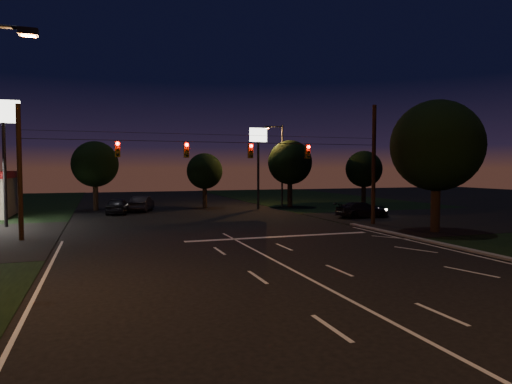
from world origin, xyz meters
name	(u,v)px	position (x,y,z in m)	size (l,w,h in m)	color
ground	(322,286)	(0.00, 0.00, 0.00)	(140.00, 140.00, 0.00)	black
cross_street_right	(448,219)	(20.00, 16.00, 0.00)	(20.00, 16.00, 0.02)	black
center_line	(439,347)	(0.00, -6.00, 0.01)	(0.14, 40.00, 0.01)	silver
stop_bar	(280,237)	(3.00, 11.50, 0.01)	(12.00, 0.50, 0.01)	silver
utility_pole_right	(373,224)	(12.00, 15.00, 0.00)	(0.30, 0.30, 9.00)	black
utility_pole_left	(22,241)	(-12.00, 15.00, 0.00)	(0.28, 0.28, 8.00)	black
signal_span	(219,150)	(0.00, 14.96, 5.50)	(24.00, 0.40, 1.56)	black
pole_sign_left_near	(4,130)	(-14.00, 22.00, 6.98)	(2.20, 0.30, 9.10)	black
pole_sign_right	(258,149)	(8.00, 30.00, 6.24)	(1.80, 0.30, 8.40)	black
street_light_right_far	(280,159)	(11.24, 32.00, 5.24)	(2.20, 0.35, 9.00)	black
tree_right_near	(435,147)	(13.53, 10.17, 5.68)	(6.00, 6.00, 8.76)	black
tree_far_b	(95,165)	(-7.98, 34.13, 4.61)	(4.60, 4.60, 6.98)	black
tree_far_c	(205,172)	(3.02, 33.10, 3.90)	(3.80, 3.80, 5.86)	black
tree_far_d	(290,163)	(12.02, 31.13, 4.83)	(4.80, 4.80, 7.30)	black
tree_far_e	(364,170)	(20.02, 29.11, 4.11)	(4.00, 4.00, 6.18)	black
car_oncoming_a	(118,206)	(-6.03, 29.51, 0.76)	(1.81, 4.49, 1.53)	black
car_oncoming_b	(142,204)	(-3.67, 31.55, 0.75)	(1.59, 4.55, 1.50)	black
car_cross	(362,210)	(13.64, 19.14, 0.68)	(1.90, 4.68, 1.36)	black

